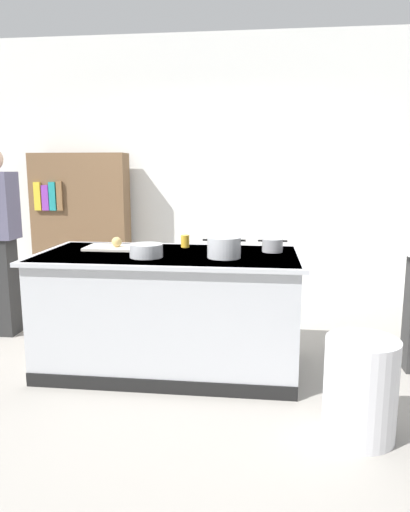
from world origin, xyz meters
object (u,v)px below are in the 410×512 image
at_px(mixing_bowl, 146,251).
at_px(bookshelf, 81,228).
at_px(onion, 117,242).
at_px(trash_bin, 360,388).
at_px(stock_pot, 224,247).
at_px(sauce_pan, 272,245).
at_px(juice_cup, 185,241).

distance_m(mixing_bowl, bookshelf, 2.33).
xyz_separation_m(onion, trash_bin, (1.70, -0.96, -0.67)).
relative_size(stock_pot, mixing_bowl, 1.28).
xyz_separation_m(sauce_pan, mixing_bowl, (-0.90, -0.33, -0.00)).
bearing_deg(juice_cup, onion, -161.68).
height_order(stock_pot, mixing_bowl, stock_pot).
bearing_deg(juice_cup, stock_pot, -50.20).
bearing_deg(sauce_pan, mixing_bowl, -159.87).
height_order(onion, juice_cup, same).
height_order(sauce_pan, mixing_bowl, sauce_pan).
height_order(juice_cup, trash_bin, juice_cup).
height_order(stock_pot, trash_bin, stock_pot).
bearing_deg(bookshelf, sauce_pan, -37.18).
xyz_separation_m(mixing_bowl, trash_bin, (1.39, -0.67, -0.65)).
distance_m(sauce_pan, trash_bin, 1.29).
height_order(mixing_bowl, trash_bin, mixing_bowl).
height_order(sauce_pan, trash_bin, sauce_pan).
height_order(stock_pot, sauce_pan, stock_pot).
bearing_deg(stock_pot, mixing_bowl, -175.22).
bearing_deg(onion, mixing_bowl, -43.60).
distance_m(sauce_pan, juice_cup, 0.71).
height_order(mixing_bowl, bookshelf, bookshelf).
bearing_deg(juice_cup, bookshelf, 134.16).
xyz_separation_m(stock_pot, bookshelf, (-1.80, 1.92, -0.12)).
bearing_deg(trash_bin, stock_pot, 139.60).
distance_m(trash_bin, bookshelf, 3.77).
bearing_deg(juice_cup, mixing_bowl, -114.15).
bearing_deg(stock_pot, trash_bin, -40.40).
height_order(onion, bookshelf, bookshelf).
bearing_deg(sauce_pan, trash_bin, -63.80).
relative_size(stock_pot, juice_cup, 3.05).
relative_size(juice_cup, bookshelf, 0.06).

